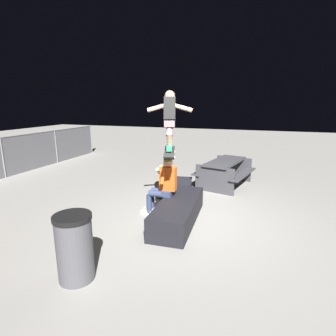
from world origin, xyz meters
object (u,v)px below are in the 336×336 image
Objects in this scene: ledge_box_main at (178,211)px; skater_airborne at (170,117)px; person_sitting_on_ledge at (163,183)px; skateboard at (170,152)px; trash_bin at (75,247)px; kicker_ramp at (175,190)px; picnic_table_back at (225,169)px.

ledge_box_main is 1.90m from skater_airborne.
person_sitting_on_ledge is 1.41m from skater_airborne.
trash_bin is (-2.29, 0.57, -0.94)m from skateboard.
kicker_ramp is 3.95m from trash_bin.
trash_bin is (-2.46, 0.38, -0.23)m from person_sitting_on_ledge.
skateboard is 0.80× the size of kicker_ramp.
person_sitting_on_ledge is 0.99× the size of kicker_ramp.
skateboard is 1.10× the size of trash_bin.
person_sitting_on_ledge is 0.75m from skateboard.
picnic_table_back is (2.83, -0.56, 0.28)m from ledge_box_main.
ledge_box_main is 1.05× the size of picnic_table_back.
skateboard is 2.16m from kicker_ramp.
ledge_box_main is at bearing -111.90° from skateboard.
skateboard is at bearing -130.43° from person_sitting_on_ledge.
skateboard is 0.69m from skater_airborne.
person_sitting_on_ledge reaches higher than trash_bin.
person_sitting_on_ledge is (0.25, 0.41, 0.48)m from ledge_box_main.
ledge_box_main is 2.19× the size of trash_bin.
kicker_ramp is (1.63, 0.40, -1.35)m from skateboard.
ledge_box_main is 1.84m from kicker_ramp.
trash_bin is (-3.93, 0.17, 0.41)m from kicker_ramp.
skateboard is at bearing 68.10° from ledge_box_main.
person_sitting_on_ledge is at bearing 159.30° from picnic_table_back.
skateboard is at bearing -14.01° from trash_bin.
ledge_box_main is 2.89m from picnic_table_back.
person_sitting_on_ledge is 2.50m from trash_bin.
kicker_ramp is 1.67m from picnic_table_back.
kicker_ramp is at bearing 13.68° from skateboard.
picnic_table_back is at bearing -16.47° from skater_airborne.
skateboard reaches higher than person_sitting_on_ledge.
ledge_box_main is at bearing -19.71° from trash_bin.
skateboard is at bearing -166.32° from kicker_ramp.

